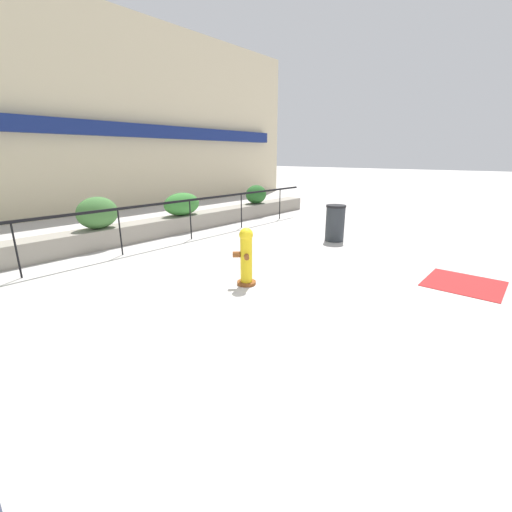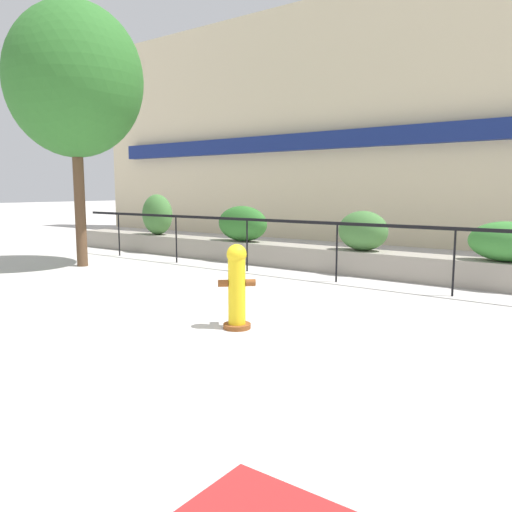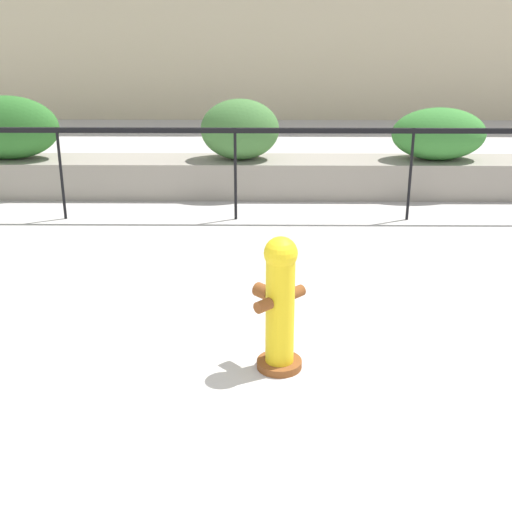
{
  "view_description": "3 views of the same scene",
  "coord_description": "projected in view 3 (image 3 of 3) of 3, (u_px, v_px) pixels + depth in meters",
  "views": [
    {
      "loc": [
        -4.01,
        -2.74,
        2.33
      ],
      "look_at": [
        0.96,
        1.46,
        0.41
      ],
      "focal_mm": 24.0,
      "sensor_mm": 36.0,
      "label": 1
    },
    {
      "loc": [
        4.33,
        -3.56,
        1.76
      ],
      "look_at": [
        0.21,
        2.03,
        0.83
      ],
      "focal_mm": 35.0,
      "sensor_mm": 36.0,
      "label": 2
    },
    {
      "loc": [
        0.33,
        -3.58,
        2.85
      ],
      "look_at": [
        0.28,
        1.99,
        0.65
      ],
      "focal_mm": 50.0,
      "sensor_mm": 36.0,
      "label": 3
    }
  ],
  "objects": [
    {
      "name": "hedge_bush_1",
      "position": [
        8.0,
        128.0,
        9.65
      ],
      "size": [
        1.4,
        0.67,
        0.86
      ],
      "primitive_type": "ellipsoid",
      "color": "#2D6B28",
      "rests_on": "planter_wall_low"
    },
    {
      "name": "fire_hydrant",
      "position": [
        280.0,
        303.0,
        5.36
      ],
      "size": [
        0.5,
        0.5,
        1.08
      ],
      "color": "brown",
      "rests_on": "ground"
    },
    {
      "name": "hedge_bush_3",
      "position": [
        439.0,
        134.0,
        9.63
      ],
      "size": [
        1.28,
        0.7,
        0.71
      ],
      "primitive_type": "ellipsoid",
      "color": "#387F33",
      "rests_on": "planter_wall_low"
    },
    {
      "name": "ground_plane",
      "position": [
        208.0,
        472.0,
        4.38
      ],
      "size": [
        120.0,
        120.0,
        0.0
      ],
      "primitive_type": "plane",
      "color": "#BCB7B2"
    },
    {
      "name": "fence_railing_segment",
      "position": [
        235.0,
        139.0,
        8.57
      ],
      "size": [
        15.0,
        0.05,
        1.15
      ],
      "color": "black",
      "rests_on": "ground"
    },
    {
      "name": "planter_wall_low",
      "position": [
        239.0,
        177.0,
        9.87
      ],
      "size": [
        18.0,
        0.7,
        0.5
      ],
      "primitive_type": "cube",
      "color": "gray",
      "rests_on": "ground"
    },
    {
      "name": "hedge_bush_2",
      "position": [
        240.0,
        129.0,
        9.63
      ],
      "size": [
        1.06,
        0.7,
        0.82
      ],
      "primitive_type": "ellipsoid",
      "color": "#427538",
      "rests_on": "planter_wall_low"
    }
  ]
}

